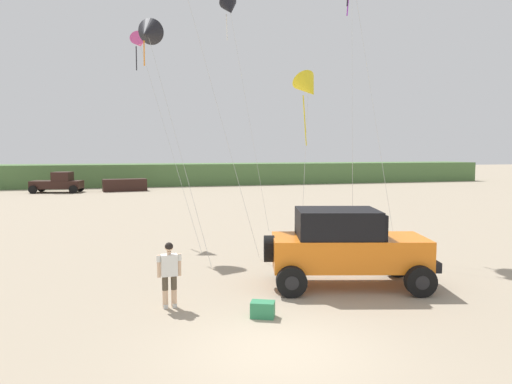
{
  "coord_description": "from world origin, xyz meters",
  "views": [
    {
      "loc": [
        -2.82,
        -8.55,
        3.92
      ],
      "look_at": [
        0.7,
        4.41,
        2.76
      ],
      "focal_mm": 32.86,
      "sensor_mm": 36.0,
      "label": 1
    }
  ],
  "objects": [
    {
      "name": "ground_plane",
      "position": [
        0.0,
        0.0,
        0.0
      ],
      "size": [
        220.0,
        220.0,
        0.0
      ],
      "primitive_type": "plane",
      "color": "gray"
    },
    {
      "name": "dune_ridge",
      "position": [
        -3.01,
        47.29,
        1.24
      ],
      "size": [
        90.0,
        6.06,
        2.49
      ],
      "primitive_type": "cube",
      "color": "#4C703D",
      "rests_on": "ground_plane"
    },
    {
      "name": "jeep",
      "position": [
        3.23,
        3.71,
        1.2
      ],
      "size": [
        5.02,
        3.38,
        2.26
      ],
      "color": "orange",
      "rests_on": "ground_plane"
    },
    {
      "name": "person_watching",
      "position": [
        -1.9,
        3.13,
        0.94
      ],
      "size": [
        0.62,
        0.32,
        1.67
      ],
      "color": "#DBB28E",
      "rests_on": "ground_plane"
    },
    {
      "name": "cooler_box",
      "position": [
        0.17,
        1.84,
        0.19
      ],
      "size": [
        0.66,
        0.55,
        0.38
      ],
      "primitive_type": "cube",
      "rotation": [
        0.0,
        0.0,
        -0.41
      ],
      "color": "#2D7F51",
      "rests_on": "ground_plane"
    },
    {
      "name": "distant_pickup",
      "position": [
        -9.41,
        39.65,
        0.94
      ],
      "size": [
        4.89,
        3.21,
        1.98
      ],
      "color": "black",
      "rests_on": "ground_plane"
    },
    {
      "name": "distant_sedan",
      "position": [
        -3.29,
        39.82,
        0.6
      ],
      "size": [
        4.36,
        2.16,
        1.2
      ],
      "primitive_type": "cube",
      "rotation": [
        0.0,
        0.0,
        0.11
      ],
      "color": "black",
      "rests_on": "ground_plane"
    },
    {
      "name": "kite_white_parafoil",
      "position": [
        -2.22,
        14.71,
        9.06
      ],
      "size": [
        2.58,
        6.22,
        9.64
      ],
      "color": "#E04C93",
      "rests_on": "ground_plane"
    },
    {
      "name": "kite_black_sled",
      "position": [
        -1.97,
        11.5,
        8.75
      ],
      "size": [
        2.62,
        5.5,
        9.54
      ],
      "color": "black",
      "rests_on": "ground_plane"
    },
    {
      "name": "kite_red_delta",
      "position": [
        2.32,
        15.58,
        11.25
      ],
      "size": [
        1.95,
        3.28,
        11.96
      ],
      "color": "black",
      "rests_on": "ground_plane"
    },
    {
      "name": "kite_yellow_diamond",
      "position": [
        4.49,
        10.02,
        6.59
      ],
      "size": [
        1.65,
        2.74,
        7.35
      ],
      "color": "yellow",
      "rests_on": "ground_plane"
    }
  ]
}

